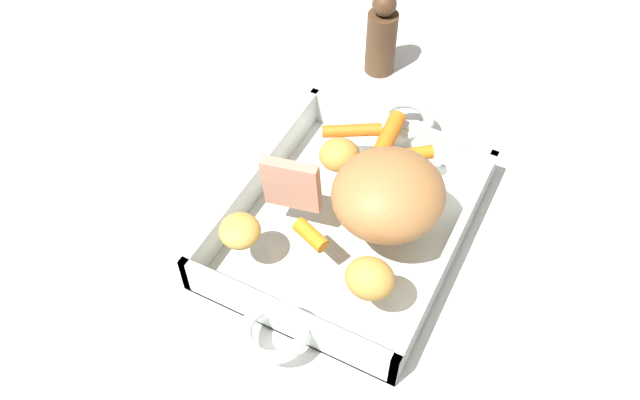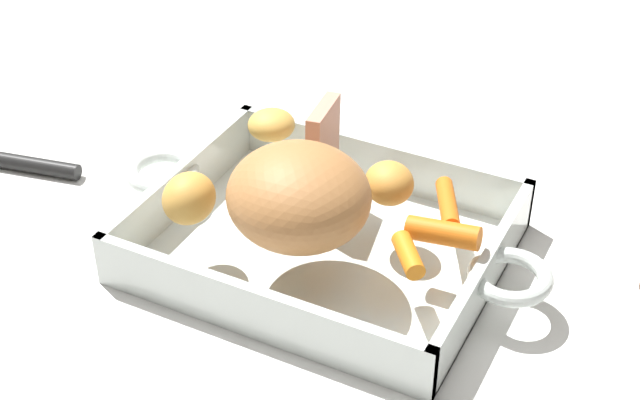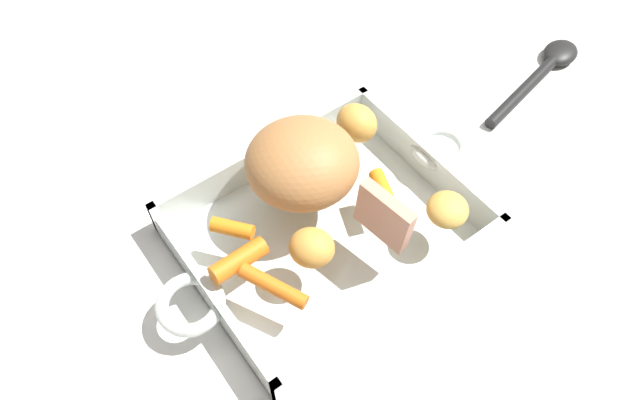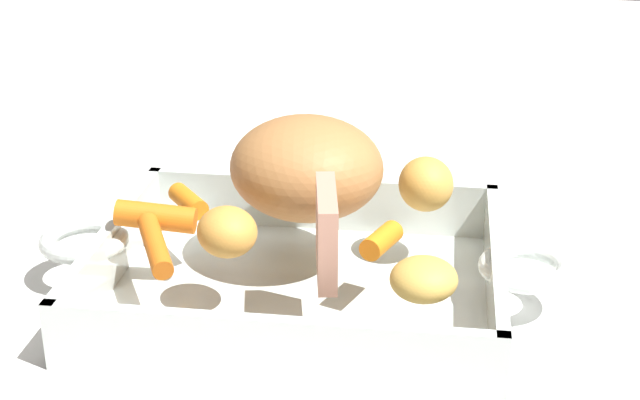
# 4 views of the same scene
# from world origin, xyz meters

# --- Properties ---
(ground_plane) EXTENTS (2.38, 2.38, 0.00)m
(ground_plane) POSITION_xyz_m (0.00, 0.00, 0.00)
(ground_plane) COLOR white
(roasting_dish) EXTENTS (0.41, 0.25, 0.05)m
(roasting_dish) POSITION_xyz_m (0.00, 0.00, 0.02)
(roasting_dish) COLOR silver
(roasting_dish) RESTS_ON ground_plane
(pork_roast) EXTENTS (0.16, 0.16, 0.08)m
(pork_roast) POSITION_xyz_m (-0.00, -0.04, 0.09)
(pork_roast) COLOR #B07440
(pork_roast) RESTS_ON roasting_dish
(roast_slice_outer) EXTENTS (0.02, 0.07, 0.07)m
(roast_slice_outer) POSITION_xyz_m (-0.03, 0.06, 0.08)
(roast_slice_outer) COLOR tan
(roast_slice_outer) RESTS_ON roasting_dish
(baby_carrot_southeast) EXTENTS (0.04, 0.07, 0.02)m
(baby_carrot_southeast) POSITION_xyz_m (0.10, 0.04, 0.06)
(baby_carrot_southeast) COLOR orange
(baby_carrot_southeast) RESTS_ON roasting_dish
(baby_carrot_short) EXTENTS (0.04, 0.05, 0.02)m
(baby_carrot_short) POSITION_xyz_m (0.09, -0.04, 0.06)
(baby_carrot_short) COLOR orange
(baby_carrot_short) RESTS_ON roasting_dish
(baby_carrot_northwest) EXTENTS (0.03, 0.04, 0.02)m
(baby_carrot_northwest) POSITION_xyz_m (-0.06, 0.01, 0.06)
(baby_carrot_northwest) COLOR orange
(baby_carrot_northwest) RESTS_ON roasting_dish
(baby_carrot_northeast) EXTENTS (0.06, 0.02, 0.03)m
(baby_carrot_northeast) POSITION_xyz_m (0.11, -0.00, 0.06)
(baby_carrot_northeast) COLOR orange
(baby_carrot_northeast) RESTS_ON roasting_dish
(potato_near_roast) EXTENTS (0.06, 0.06, 0.04)m
(potato_near_roast) POSITION_xyz_m (0.05, 0.04, 0.07)
(potato_near_roast) COLOR gold
(potato_near_roast) RESTS_ON roasting_dish
(potato_halved) EXTENTS (0.06, 0.06, 0.03)m
(potato_halved) POSITION_xyz_m (-0.10, 0.08, 0.06)
(potato_halved) COLOR gold
(potato_halved) RESTS_ON roasting_dish
(potato_golden_small) EXTENTS (0.05, 0.05, 0.04)m
(potato_golden_small) POSITION_xyz_m (-0.09, -0.07, 0.07)
(potato_golden_small) COLOR gold
(potato_golden_small) RESTS_ON roasting_dish
(serving_spoon) EXTENTS (0.22, 0.07, 0.02)m
(serving_spoon) POSITION_xyz_m (-0.40, -0.03, 0.01)
(serving_spoon) COLOR black
(serving_spoon) RESTS_ON ground_plane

